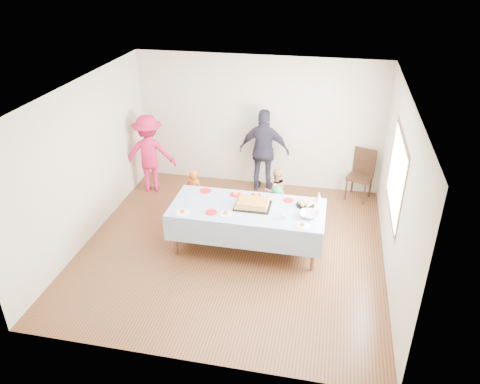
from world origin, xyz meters
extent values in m
plane|color=#4D2B16|center=(0.00, 0.00, 0.00)|extent=(5.00, 5.00, 0.00)
cube|color=beige|center=(0.00, 2.50, 1.35)|extent=(5.00, 0.04, 2.70)
cube|color=beige|center=(0.00, -2.50, 1.35)|extent=(5.00, 0.04, 2.70)
cube|color=beige|center=(-2.50, 0.00, 1.35)|extent=(0.04, 5.00, 2.70)
cube|color=beige|center=(2.50, 0.00, 1.35)|extent=(0.04, 5.00, 2.70)
cube|color=white|center=(0.00, 0.00, 2.70)|extent=(5.00, 5.00, 0.04)
cube|color=#472B16|center=(2.47, 0.20, 1.50)|extent=(0.03, 1.75, 1.35)
cylinder|color=#55341D|center=(-0.88, -0.36, 0.36)|extent=(0.06, 0.06, 0.73)
cylinder|color=#55341D|center=(1.36, -0.36, 0.36)|extent=(0.06, 0.06, 0.73)
cylinder|color=#55341D|center=(-0.88, 0.48, 0.36)|extent=(0.06, 0.06, 0.73)
cylinder|color=#55341D|center=(1.36, 0.48, 0.36)|extent=(0.06, 0.06, 0.73)
cube|color=#55341D|center=(0.24, 0.06, 0.75)|extent=(2.40, 1.00, 0.04)
cube|color=white|center=(0.24, 0.06, 0.78)|extent=(2.50, 1.10, 0.01)
cube|color=black|center=(0.32, 0.10, 0.79)|extent=(0.58, 0.45, 0.02)
cube|color=#FBD45F|center=(0.32, 0.10, 0.83)|extent=(0.49, 0.37, 0.07)
cube|color=#975322|center=(0.32, 0.10, 0.88)|extent=(0.49, 0.37, 0.01)
cylinder|color=black|center=(1.16, 0.29, 0.79)|extent=(0.30, 0.30, 0.02)
sphere|color=tan|center=(1.24, 0.29, 0.83)|extent=(0.07, 0.07, 0.07)
sphere|color=tan|center=(1.20, 0.36, 0.83)|extent=(0.07, 0.07, 0.07)
sphere|color=tan|center=(1.12, 0.36, 0.83)|extent=(0.07, 0.07, 0.07)
sphere|color=tan|center=(1.08, 0.29, 0.83)|extent=(0.07, 0.07, 0.07)
sphere|color=tan|center=(1.12, 0.23, 0.83)|extent=(0.07, 0.07, 0.07)
sphere|color=tan|center=(1.20, 0.23, 0.83)|extent=(0.07, 0.07, 0.07)
sphere|color=tan|center=(1.16, 0.29, 0.83)|extent=(0.07, 0.07, 0.07)
imported|color=silver|center=(1.25, -0.04, 0.82)|extent=(0.30, 0.30, 0.07)
cone|color=white|center=(1.36, 0.48, 0.87)|extent=(0.11, 0.11, 0.18)
cylinder|color=red|center=(-0.57, 0.46, 0.79)|extent=(0.20, 0.20, 0.01)
cylinder|color=red|center=(-0.04, 0.42, 0.79)|extent=(0.19, 0.19, 0.01)
cylinder|color=red|center=(0.31, 0.47, 0.79)|extent=(0.18, 0.18, 0.01)
cylinder|color=red|center=(0.87, 0.41, 0.79)|extent=(0.17, 0.17, 0.01)
cylinder|color=red|center=(-0.29, -0.23, 0.79)|extent=(0.19, 0.19, 0.01)
cylinder|color=white|center=(-0.73, -0.33, 0.79)|extent=(0.24, 0.24, 0.01)
cylinder|color=white|center=(-0.05, -0.23, 0.79)|extent=(0.21, 0.21, 0.01)
cylinder|color=white|center=(1.17, -0.33, 0.79)|extent=(0.21, 0.21, 0.01)
cylinder|color=black|center=(1.86, 2.09, 0.22)|extent=(0.04, 0.04, 0.45)
cylinder|color=black|center=(2.21, 1.96, 0.22)|extent=(0.04, 0.04, 0.45)
cylinder|color=black|center=(1.99, 2.44, 0.22)|extent=(0.04, 0.04, 0.45)
cylinder|color=black|center=(2.34, 2.31, 0.22)|extent=(0.04, 0.04, 0.45)
cube|color=black|center=(2.10, 2.20, 0.47)|extent=(0.56, 0.56, 0.05)
cube|color=black|center=(2.17, 2.39, 0.75)|extent=(0.43, 0.19, 0.52)
imported|color=#BA4B17|center=(-0.91, 0.90, 0.48)|extent=(0.40, 0.33, 0.95)
imported|color=#2A7F40|center=(0.62, 0.90, 0.39)|extent=(0.44, 0.37, 0.77)
imported|color=tan|center=(0.54, 1.33, 0.45)|extent=(0.54, 0.48, 0.90)
imported|color=#BA1742|center=(-2.10, 1.74, 0.81)|extent=(1.16, 0.84, 1.61)
imported|color=#2B2736|center=(0.18, 2.20, 0.87)|extent=(1.03, 0.46, 1.73)
camera|label=1|loc=(1.45, -6.40, 4.58)|focal=35.00mm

